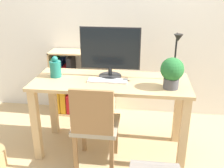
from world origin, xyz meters
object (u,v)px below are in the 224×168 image
Objects in this scene: keyboard at (108,81)px; chair at (95,124)px; vase at (55,68)px; monitor at (110,51)px; desk_lamp at (176,53)px; potted_plant at (172,72)px; bookshelf at (72,84)px.

chair is (-0.08, -0.26, -0.32)m from keyboard.
vase is 0.25× the size of chair.
keyboard is (-0.01, -0.14, -0.25)m from monitor.
monitor is at bearing 174.08° from desk_lamp.
potted_plant is (-0.04, -0.16, -0.12)m from desk_lamp.
keyboard is 0.44× the size of bookshelf.
desk_lamp is 0.54× the size of bookshelf.
monitor reaches higher than potted_plant.
monitor is 2.75× the size of vase.
chair is (-0.68, -0.34, -0.58)m from desk_lamp.
potted_plant reaches higher than keyboard.
monitor is at bearing 7.96° from vase.
vase is 0.84m from bookshelf.
desk_lamp reaches higher than potted_plant.
potted_plant is at bearing -37.10° from bookshelf.
desk_lamp reaches higher than bookshelf.
chair is 1.00× the size of bookshelf.
vase is 0.46× the size of desk_lamp.
potted_plant is 1.52m from bookshelf.
monitor is 0.55m from vase.
chair is (-0.64, -0.17, -0.46)m from potted_plant.
monitor reaches higher than vase.
potted_plant is (1.08, -0.15, 0.06)m from vase.
monitor is at bearing 158.11° from potted_plant.
monitor is 0.61m from potted_plant.
monitor is 0.68× the size of bookshelf.
bookshelf is at bearing 149.33° from desk_lamp.
monitor is 0.70m from chair.
bookshelf is (-0.58, 0.78, -0.37)m from keyboard.
chair is (-0.08, -0.40, -0.57)m from monitor.
bookshelf is at bearing 108.45° from chair.
bookshelf is at bearing 95.07° from vase.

